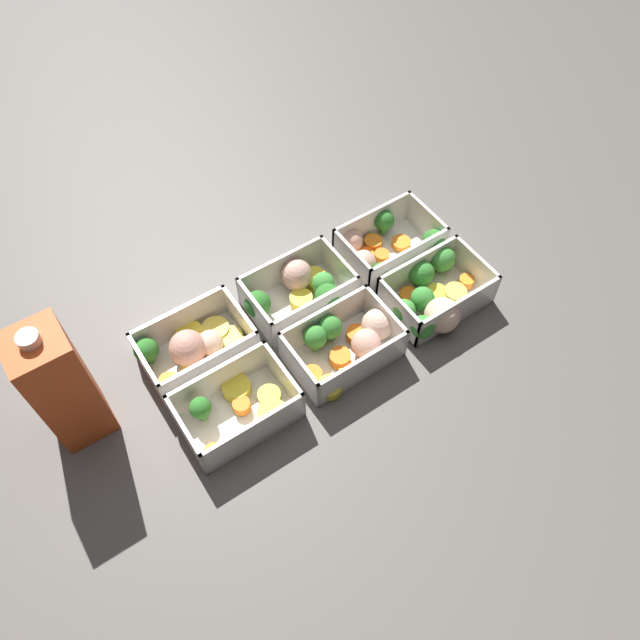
{
  "coord_description": "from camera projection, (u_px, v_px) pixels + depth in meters",
  "views": [
    {
      "loc": [
        -0.28,
        -0.41,
        0.74
      ],
      "look_at": [
        0.0,
        0.0,
        0.02
      ],
      "focal_mm": 35.0,
      "sensor_mm": 36.0,
      "label": 1
    }
  ],
  "objects": [
    {
      "name": "ground_plane",
      "position": [
        320.0,
        328.0,
        0.89
      ],
      "size": [
        4.0,
        4.0,
        0.0
      ],
      "primitive_type": "plane",
      "color": "#56514C"
    },
    {
      "name": "container_near_left",
      "position": [
        238.0,
        408.0,
        0.79
      ],
      "size": [
        0.15,
        0.11,
        0.06
      ],
      "color": "silver",
      "rests_on": "ground_plane"
    },
    {
      "name": "container_near_center",
      "position": [
        349.0,
        342.0,
        0.85
      ],
      "size": [
        0.16,
        0.1,
        0.06
      ],
      "color": "silver",
      "rests_on": "ground_plane"
    },
    {
      "name": "container_near_right",
      "position": [
        434.0,
        295.0,
        0.89
      ],
      "size": [
        0.15,
        0.13,
        0.06
      ],
      "color": "silver",
      "rests_on": "ground_plane"
    },
    {
      "name": "container_far_left",
      "position": [
        195.0,
        347.0,
        0.84
      ],
      "size": [
        0.15,
        0.11,
        0.06
      ],
      "color": "silver",
      "rests_on": "ground_plane"
    },
    {
      "name": "container_far_center",
      "position": [
        299.0,
        291.0,
        0.89
      ],
      "size": [
        0.15,
        0.12,
        0.06
      ],
      "color": "silver",
      "rests_on": "ground_plane"
    },
    {
      "name": "container_far_right",
      "position": [
        383.0,
        247.0,
        0.94
      ],
      "size": [
        0.15,
        0.12,
        0.06
      ],
      "color": "silver",
      "rests_on": "ground_plane"
    },
    {
      "name": "juice_carton",
      "position": [
        62.0,
        386.0,
        0.72
      ],
      "size": [
        0.07,
        0.07,
        0.2
      ],
      "color": "#D14C1E",
      "rests_on": "ground_plane"
    }
  ]
}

